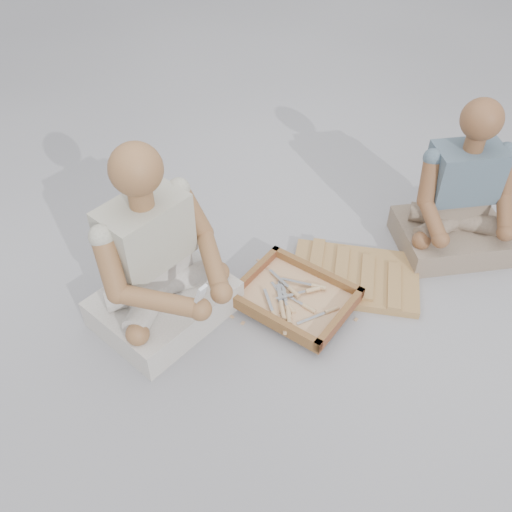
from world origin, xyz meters
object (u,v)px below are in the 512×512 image
at_px(craftsman, 158,267).
at_px(companion, 459,203).
at_px(tool_tray, 295,297).
at_px(carved_panel, 355,277).

xyz_separation_m(craftsman, companion, (1.09, 1.08, -0.03)).
bearing_deg(tool_tray, companion, 54.06).
bearing_deg(craftsman, carved_panel, 145.37).
height_order(tool_tray, craftsman, craftsman).
relative_size(tool_tray, craftsman, 0.63).
bearing_deg(craftsman, tool_tray, 135.92).
xyz_separation_m(tool_tray, craftsman, (-0.53, -0.31, 0.25)).
bearing_deg(companion, tool_tray, 19.25).
height_order(carved_panel, craftsman, craftsman).
xyz_separation_m(carved_panel, tool_tray, (-0.20, -0.30, 0.04)).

